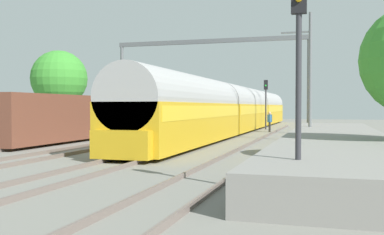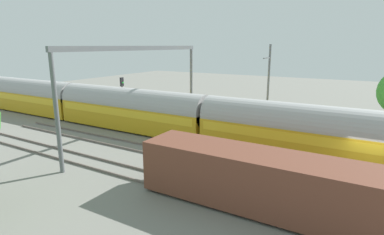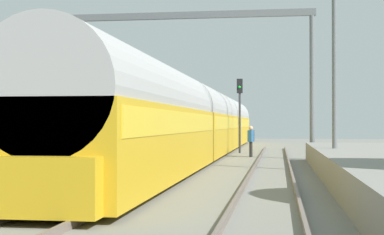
{
  "view_description": "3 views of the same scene",
  "coord_description": "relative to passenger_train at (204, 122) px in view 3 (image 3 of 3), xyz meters",
  "views": [
    {
      "loc": [
        9.58,
        -20.4,
        2.17
      ],
      "look_at": [
        2.04,
        4.78,
        1.53
      ],
      "focal_mm": 42.51,
      "sensor_mm": 36.0,
      "label": 1
    },
    {
      "loc": [
        -19.72,
        0.41,
        7.9
      ],
      "look_at": [
        0.66,
        12.35,
        2.33
      ],
      "focal_mm": 28.73,
      "sensor_mm": 36.0,
      "label": 2
    },
    {
      "loc": [
        6.38,
        -14.87,
        1.85
      ],
      "look_at": [
        1.02,
        22.03,
        2.24
      ],
      "focal_mm": 55.97,
      "sensor_mm": 36.0,
      "label": 3
    }
  ],
  "objects": [
    {
      "name": "track_far_east",
      "position": [
        4.08,
        -19.91,
        -1.89
      ],
      "size": [
        1.52,
        60.0,
        0.16
      ],
      "color": "#6B5E57",
      "rests_on": "ground"
    },
    {
      "name": "catenary_pole_east_mid",
      "position": [
        6.43,
        -11.22,
        2.18
      ],
      "size": [
        1.9,
        0.2,
        8.0
      ],
      "color": "#595E61",
      "rests_on": "ground"
    },
    {
      "name": "person_crossing",
      "position": [
        2.81,
        -1.54,
        -0.94
      ],
      "size": [
        0.37,
        0.46,
        1.73
      ],
      "rotation": [
        0.0,
        0.0,
        4.35
      ],
      "color": "black",
      "rests_on": "ground"
    },
    {
      "name": "catenary_gantry",
      "position": [
        -2.04,
        -3.11,
        3.94
      ],
      "size": [
        16.63,
        0.28,
        7.86
      ],
      "color": "#595E61",
      "rests_on": "ground"
    },
    {
      "name": "track_east",
      "position": [
        0.0,
        -19.91,
        -1.89
      ],
      "size": [
        1.51,
        60.0,
        0.16
      ],
      "color": "#6B5E57",
      "rests_on": "ground"
    },
    {
      "name": "ground",
      "position": [
        -2.04,
        -19.91,
        -1.97
      ],
      "size": [
        120.0,
        120.0,
        0.0
      ],
      "primitive_type": "plane",
      "color": "slate"
    },
    {
      "name": "passenger_train",
      "position": [
        0.0,
        0.0,
        0.0
      ],
      "size": [
        2.93,
        49.2,
        3.82
      ],
      "color": "gold",
      "rests_on": "ground"
    },
    {
      "name": "railway_signal_far",
      "position": [
        1.92,
        2.77,
        1.04
      ],
      "size": [
        0.36,
        0.3,
        4.67
      ],
      "color": "#2D2D33",
      "rests_on": "ground"
    }
  ]
}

